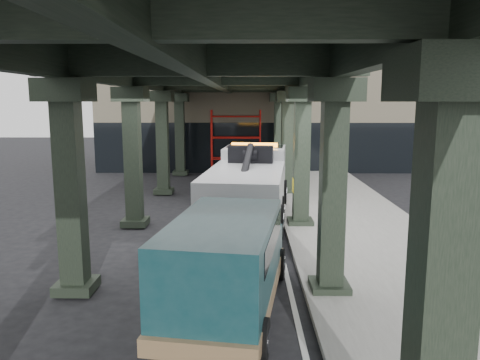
{
  "coord_description": "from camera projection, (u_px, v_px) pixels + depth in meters",
  "views": [
    {
      "loc": [
        0.62,
        -14.48,
        4.5
      ],
      "look_at": [
        0.41,
        2.2,
        1.7
      ],
      "focal_mm": 35.0,
      "sensor_mm": 36.0,
      "label": 1
    }
  ],
  "objects": [
    {
      "name": "tow_truck",
      "position": [
        250.0,
        183.0,
        17.8
      ],
      "size": [
        3.42,
        9.2,
        2.95
      ],
      "rotation": [
        0.0,
        0.0,
        -0.11
      ],
      "color": "black",
      "rests_on": "ground"
    },
    {
      "name": "lane_stripe",
      "position": [
        275.0,
        227.0,
        16.98
      ],
      "size": [
        0.12,
        38.0,
        0.01
      ],
      "primitive_type": "cube",
      "color": "silver",
      "rests_on": "ground"
    },
    {
      "name": "sidewalk",
      "position": [
        353.0,
        225.0,
        16.94
      ],
      "size": [
        5.0,
        40.0,
        0.15
      ],
      "primitive_type": "cube",
      "color": "gray",
      "rests_on": "ground"
    },
    {
      "name": "viaduct",
      "position": [
        216.0,
        73.0,
        16.11
      ],
      "size": [
        7.4,
        32.0,
        6.4
      ],
      "color": "black",
      "rests_on": "ground"
    },
    {
      "name": "building",
      "position": [
        265.0,
        109.0,
        34.07
      ],
      "size": [
        22.0,
        10.0,
        8.0
      ],
      "primitive_type": "cube",
      "color": "#C6B793",
      "rests_on": "ground"
    },
    {
      "name": "scaffolding",
      "position": [
        236.0,
        141.0,
        29.13
      ],
      "size": [
        3.08,
        0.88,
        4.0
      ],
      "color": "red",
      "rests_on": "ground"
    },
    {
      "name": "ground",
      "position": [
        226.0,
        243.0,
        15.03
      ],
      "size": [
        90.0,
        90.0,
        0.0
      ],
      "primitive_type": "plane",
      "color": "black",
      "rests_on": "ground"
    },
    {
      "name": "towed_van",
      "position": [
        227.0,
        262.0,
        9.84
      ],
      "size": [
        2.82,
        5.59,
        2.17
      ],
      "rotation": [
        0.0,
        0.0,
        -0.15
      ],
      "color": "#10353A",
      "rests_on": "ground"
    }
  ]
}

